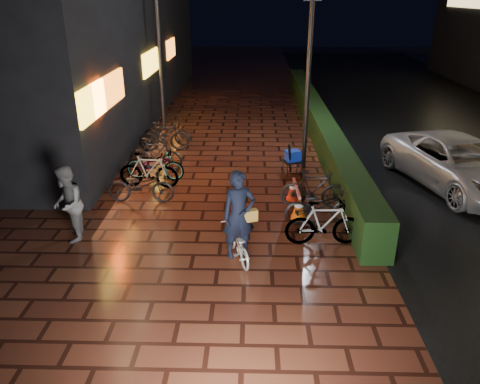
{
  "coord_description": "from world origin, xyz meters",
  "views": [
    {
      "loc": [
        0.68,
        -10.37,
        5.23
      ],
      "look_at": [
        0.43,
        -0.75,
        1.1
      ],
      "focal_mm": 35.0,
      "sensor_mm": 36.0,
      "label": 1
    }
  ],
  "objects_px": {
    "traffic_barrier": "(296,198)",
    "cart_assembly": "(293,157)",
    "van": "(459,163)",
    "cyclist": "(238,228)",
    "bystander_person": "(68,204)"
  },
  "relations": [
    {
      "from": "cyclist",
      "to": "traffic_barrier",
      "type": "height_order",
      "value": "cyclist"
    },
    {
      "from": "van",
      "to": "cart_assembly",
      "type": "height_order",
      "value": "van"
    },
    {
      "from": "cart_assembly",
      "to": "traffic_barrier",
      "type": "bearing_deg",
      "value": -92.07
    },
    {
      "from": "van",
      "to": "traffic_barrier",
      "type": "xyz_separation_m",
      "value": [
        -4.76,
        -1.65,
        -0.41
      ]
    },
    {
      "from": "cyclist",
      "to": "van",
      "type": "bearing_deg",
      "value": 34.26
    },
    {
      "from": "traffic_barrier",
      "to": "van",
      "type": "bearing_deg",
      "value": 19.16
    },
    {
      "from": "bystander_person",
      "to": "traffic_barrier",
      "type": "relative_size",
      "value": 1.15
    },
    {
      "from": "traffic_barrier",
      "to": "cart_assembly",
      "type": "bearing_deg",
      "value": 87.93
    },
    {
      "from": "bystander_person",
      "to": "van",
      "type": "distance_m",
      "value": 10.59
    },
    {
      "from": "bystander_person",
      "to": "traffic_barrier",
      "type": "distance_m",
      "value": 5.57
    },
    {
      "from": "van",
      "to": "cyclist",
      "type": "relative_size",
      "value": 2.54
    },
    {
      "from": "bystander_person",
      "to": "cyclist",
      "type": "xyz_separation_m",
      "value": [
        3.82,
        -0.78,
        -0.14
      ]
    },
    {
      "from": "cyclist",
      "to": "cart_assembly",
      "type": "relative_size",
      "value": 1.83
    },
    {
      "from": "traffic_barrier",
      "to": "cyclist",
      "type": "bearing_deg",
      "value": -119.12
    },
    {
      "from": "van",
      "to": "cart_assembly",
      "type": "bearing_deg",
      "value": 154.04
    }
  ]
}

